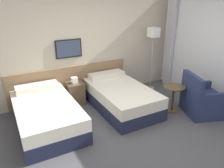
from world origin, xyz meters
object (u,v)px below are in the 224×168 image
at_px(side_table, 173,94).
at_px(armchair, 202,101).
at_px(bed_near_door, 46,114).
at_px(bed_near_window, 120,97).
at_px(nightstand, 75,93).
at_px(floor_lamp, 153,37).

relative_size(side_table, armchair, 0.61).
xyz_separation_m(bed_near_door, bed_near_window, (1.74, 0.00, 0.00)).
bearing_deg(nightstand, side_table, -37.48).
distance_m(bed_near_door, nightstand, 1.13).
bearing_deg(bed_near_window, side_table, -35.31).
bearing_deg(bed_near_door, nightstand, 39.80).
height_order(floor_lamp, armchair, floor_lamp).
bearing_deg(bed_near_window, floor_lamp, 23.99).
relative_size(floor_lamp, armchair, 1.75).
xyz_separation_m(bed_near_door, side_table, (2.73, -0.70, 0.15)).
bearing_deg(nightstand, bed_near_window, -39.80).
bearing_deg(armchair, floor_lamp, 23.46).
relative_size(bed_near_window, floor_lamp, 1.13).
bearing_deg(bed_near_door, armchair, -19.29).
distance_m(bed_near_window, nightstand, 1.13).
height_order(bed_near_window, side_table, bed_near_window).
relative_size(nightstand, armchair, 0.69).
xyz_separation_m(bed_near_window, nightstand, (-0.87, 0.72, 0.01)).
distance_m(side_table, armchair, 0.65).
xyz_separation_m(nightstand, floor_lamp, (2.22, -0.12, 1.19)).
height_order(bed_near_window, armchair, armchair).
bearing_deg(bed_near_door, floor_lamp, 11.01).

